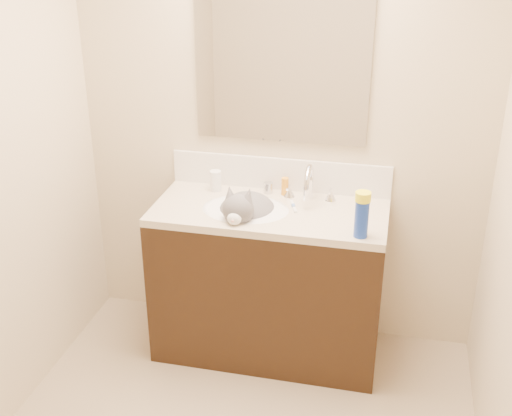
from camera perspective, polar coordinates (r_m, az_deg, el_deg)
The scene contains 16 objects.
room_shell at distance 2.17m, azimuth -3.94°, elevation 4.58°, with size 2.24×2.54×2.52m.
vanity_cabinet at distance 3.49m, azimuth 1.15°, elevation -6.79°, with size 1.20×0.55×0.82m, color black.
counter_slab at distance 3.29m, azimuth 1.21°, elevation -0.38°, with size 1.20×0.55×0.04m, color beige.
basin at distance 3.31m, azimuth -0.94°, elevation -1.18°, with size 0.45×0.36×0.14m, color white.
faucet at distance 3.34m, azimuth 4.73°, elevation 1.94°, with size 0.28×0.20×0.21m.
cat at distance 3.28m, azimuth -0.92°, elevation -0.53°, with size 0.35×0.43×0.33m.
backsplash at distance 3.48m, azimuth 2.12°, elevation 3.04°, with size 1.20×0.02×0.18m, color white.
mirror at distance 3.31m, azimuth 2.28°, elevation 12.57°, with size 0.90×0.02×0.80m, color white.
pill_bottle at distance 3.49m, azimuth -3.61°, elevation 2.43°, with size 0.06×0.06×0.11m, color white.
pill_label at distance 3.49m, azimuth -3.61°, elevation 2.26°, with size 0.06×0.06×0.04m, color #E05725.
silver_jar at distance 3.46m, azimuth 1.09°, elevation 1.81°, with size 0.05×0.05×0.06m, color #B7B7BC.
amber_bottle at distance 3.43m, azimuth 2.59°, elevation 1.94°, with size 0.04×0.04×0.10m, color orange.
toothbrush at distance 3.30m, azimuth 3.34°, elevation 0.15°, with size 0.02×0.14×0.01m, color white.
toothbrush_head at distance 3.30m, azimuth 3.34°, elevation 0.19°, with size 0.02×0.03×0.02m, color #5B7EC2.
spray_can at distance 3.00m, azimuth 9.35°, elevation -0.98°, with size 0.07×0.07×0.18m, color #1737A6.
spray_cap at distance 2.96m, azimuth 9.50°, elevation 1.00°, with size 0.07×0.07×0.04m, color #FDF61A.
Camera 1 is at (0.60, -1.95, 2.22)m, focal length 45.00 mm.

